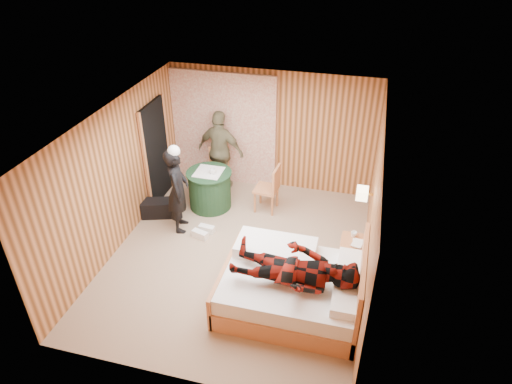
% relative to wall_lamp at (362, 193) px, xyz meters
% --- Properties ---
extents(floor, '(4.20, 5.00, 0.01)m').
position_rel_wall_lamp_xyz_m(floor, '(-1.92, -0.45, -1.30)').
color(floor, tan).
rests_on(floor, ground).
extents(ceiling, '(4.20, 5.00, 0.01)m').
position_rel_wall_lamp_xyz_m(ceiling, '(-1.92, -0.45, 1.20)').
color(ceiling, white).
rests_on(ceiling, wall_back).
extents(wall_back, '(4.20, 0.02, 2.50)m').
position_rel_wall_lamp_xyz_m(wall_back, '(-1.92, 2.05, -0.05)').
color(wall_back, '#D28650').
rests_on(wall_back, floor).
extents(wall_left, '(0.02, 5.00, 2.50)m').
position_rel_wall_lamp_xyz_m(wall_left, '(-4.02, -0.45, -0.05)').
color(wall_left, '#D28650').
rests_on(wall_left, floor).
extents(wall_right, '(0.02, 5.00, 2.50)m').
position_rel_wall_lamp_xyz_m(wall_right, '(0.18, -0.45, -0.05)').
color(wall_right, '#D28650').
rests_on(wall_right, floor).
extents(curtain, '(2.20, 0.08, 2.40)m').
position_rel_wall_lamp_xyz_m(curtain, '(-2.92, 1.98, -0.10)').
color(curtain, white).
rests_on(curtain, floor).
extents(doorway, '(0.06, 0.90, 2.05)m').
position_rel_wall_lamp_xyz_m(doorway, '(-3.98, 0.95, -0.28)').
color(doorway, black).
rests_on(doorway, floor).
extents(wall_lamp, '(0.26, 0.24, 0.16)m').
position_rel_wall_lamp_xyz_m(wall_lamp, '(0.00, 0.00, 0.00)').
color(wall_lamp, gold).
rests_on(wall_lamp, wall_right).
extents(bed, '(2.06, 1.63, 1.12)m').
position_rel_wall_lamp_xyz_m(bed, '(-0.80, -1.29, -0.98)').
color(bed, '#DE8E5B').
rests_on(bed, floor).
extents(nightstand, '(0.39, 0.53, 0.51)m').
position_rel_wall_lamp_xyz_m(nightstand, '(-0.04, -0.22, -1.04)').
color(nightstand, '#DE8E5B').
rests_on(nightstand, floor).
extents(round_table, '(0.88, 0.88, 0.78)m').
position_rel_wall_lamp_xyz_m(round_table, '(-2.89, 0.90, -0.91)').
color(round_table, '#204626').
rests_on(round_table, floor).
extents(chair_far, '(0.53, 0.53, 0.93)m').
position_rel_wall_lamp_xyz_m(chair_far, '(-2.92, 1.59, -0.76)').
color(chair_far, '#DE8E5B').
rests_on(chair_far, floor).
extents(chair_near, '(0.47, 0.47, 0.96)m').
position_rel_wall_lamp_xyz_m(chair_near, '(-1.71, 1.06, -0.74)').
color(chair_near, '#DE8E5B').
rests_on(chair_near, floor).
extents(duffel_bag, '(0.65, 0.48, 0.33)m').
position_rel_wall_lamp_xyz_m(duffel_bag, '(-3.77, 0.32, -1.13)').
color(duffel_bag, black).
rests_on(duffel_bag, floor).
extents(sneaker_left, '(0.32, 0.20, 0.13)m').
position_rel_wall_lamp_xyz_m(sneaker_left, '(-2.73, -0.13, -1.23)').
color(sneaker_left, white).
rests_on(sneaker_left, floor).
extents(sneaker_right, '(0.30, 0.15, 0.13)m').
position_rel_wall_lamp_xyz_m(sneaker_right, '(-2.67, 0.06, -1.23)').
color(sneaker_right, white).
rests_on(sneaker_right, floor).
extents(woman_standing, '(0.54, 0.67, 1.62)m').
position_rel_wall_lamp_xyz_m(woman_standing, '(-3.18, 0.07, -0.49)').
color(woman_standing, black).
rests_on(woman_standing, floor).
extents(man_at_table, '(1.07, 0.58, 1.72)m').
position_rel_wall_lamp_xyz_m(man_at_table, '(-2.89, 1.64, -0.44)').
color(man_at_table, '#716A4B').
rests_on(man_at_table, floor).
extents(man_on_bed, '(0.86, 0.67, 1.77)m').
position_rel_wall_lamp_xyz_m(man_on_bed, '(-0.77, -1.52, -0.31)').
color(man_on_bed, maroon).
rests_on(man_on_bed, bed).
extents(book_lower, '(0.18, 0.23, 0.02)m').
position_rel_wall_lamp_xyz_m(book_lower, '(-0.04, -0.27, -0.78)').
color(book_lower, white).
rests_on(book_lower, nightstand).
extents(book_upper, '(0.22, 0.26, 0.02)m').
position_rel_wall_lamp_xyz_m(book_upper, '(-0.04, -0.27, -0.76)').
color(book_upper, white).
rests_on(book_upper, nightstand).
extents(cup_nightstand, '(0.12, 0.12, 0.09)m').
position_rel_wall_lamp_xyz_m(cup_nightstand, '(-0.04, -0.09, -0.74)').
color(cup_nightstand, white).
rests_on(cup_nightstand, nightstand).
extents(cup_table, '(0.15, 0.15, 0.10)m').
position_rel_wall_lamp_xyz_m(cup_table, '(-2.79, 0.85, -0.47)').
color(cup_table, white).
rests_on(cup_table, round_table).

